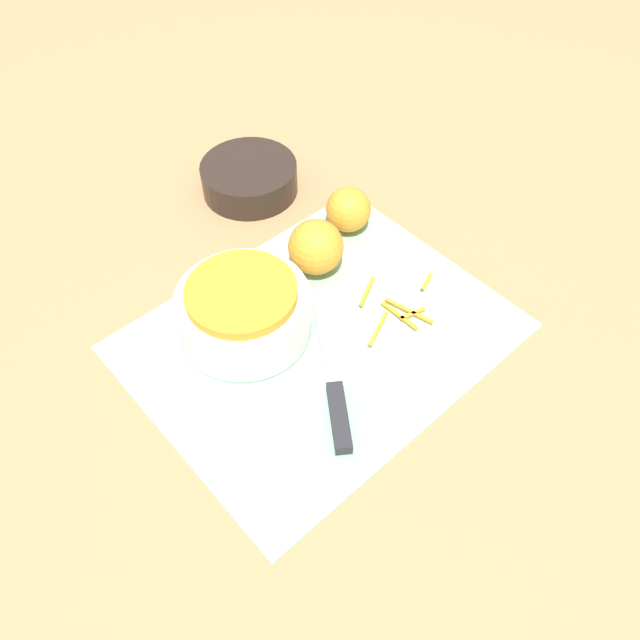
% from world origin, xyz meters
% --- Properties ---
extents(ground_plane, '(4.00, 4.00, 0.00)m').
position_xyz_m(ground_plane, '(0.00, 0.00, 0.00)').
color(ground_plane, '#9E754C').
extents(cutting_board, '(0.47, 0.37, 0.01)m').
position_xyz_m(cutting_board, '(0.00, 0.00, 0.00)').
color(cutting_board, '#84B793').
rests_on(cutting_board, ground_plane).
extents(bowl_speckled, '(0.17, 0.17, 0.08)m').
position_xyz_m(bowl_speckled, '(-0.07, 0.07, 0.04)').
color(bowl_speckled, silver).
rests_on(bowl_speckled, cutting_board).
extents(bowl_dark, '(0.15, 0.15, 0.05)m').
position_xyz_m(bowl_dark, '(0.12, 0.30, 0.02)').
color(bowl_dark, black).
rests_on(bowl_dark, ground_plane).
extents(knife, '(0.15, 0.20, 0.02)m').
position_xyz_m(knife, '(-0.05, -0.09, 0.01)').
color(knife, '#232328').
rests_on(knife, cutting_board).
extents(orange_left, '(0.07, 0.07, 0.07)m').
position_xyz_m(orange_left, '(0.17, 0.13, 0.04)').
color(orange_left, orange).
rests_on(orange_left, cutting_board).
extents(orange_right, '(0.08, 0.08, 0.08)m').
position_xyz_m(orange_right, '(0.08, 0.10, 0.05)').
color(orange_right, orange).
rests_on(orange_right, cutting_board).
extents(peel_pile, '(0.16, 0.11, 0.01)m').
position_xyz_m(peel_pile, '(0.10, -0.04, 0.01)').
color(peel_pile, orange).
rests_on(peel_pile, cutting_board).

